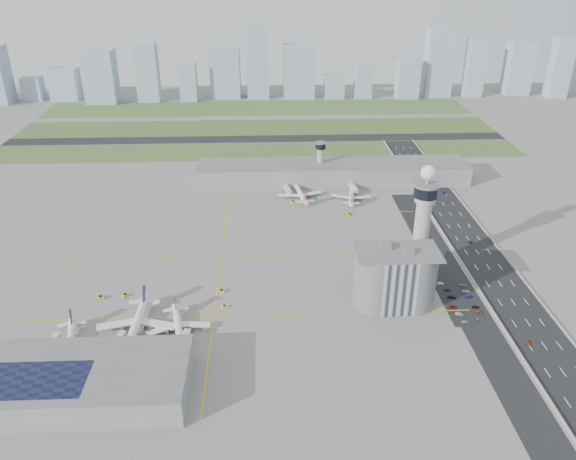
{
  "coord_description": "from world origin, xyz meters",
  "views": [
    {
      "loc": [
        -12.7,
        -262.69,
        164.83
      ],
      "look_at": [
        0.0,
        35.0,
        15.0
      ],
      "focal_mm": 35.0,
      "sensor_mm": 36.0,
      "label": 1
    }
  ],
  "objects_px": {
    "admin_building": "(395,278)",
    "car_lot_9": "(469,297)",
    "tug_1": "(125,295)",
    "car_lot_7": "(479,312)",
    "car_lot_10": "(466,291)",
    "car_hw_4": "(407,165)",
    "airplane_far_a": "(300,190)",
    "jet_bridge_far_1": "(351,186)",
    "control_tower": "(423,217)",
    "airplane_near_c": "(178,324)",
    "airplane_far_b": "(352,193)",
    "car_lot_2": "(453,307)",
    "jet_bridge_far_0": "(285,187)",
    "car_lot_11": "(463,285)",
    "airplane_near_a": "(69,340)",
    "car_hw_0": "(528,343)",
    "jet_bridge_near_2": "(179,352)",
    "jet_bridge_near_0": "(43,356)",
    "car_lot_4": "(448,290)",
    "jet_bridge_near_1": "(111,354)",
    "car_lot_5": "(441,284)",
    "tug_5": "(349,214)",
    "car_lot_3": "(452,297)",
    "car_lot_1": "(459,314)",
    "car_hw_1": "(470,242)",
    "tug_2": "(224,307)",
    "car_lot_0": "(465,322)",
    "tug_3": "(222,291)",
    "tug_4": "(293,202)",
    "airplane_near_b": "(135,321)",
    "secondary_tower": "(320,159)",
    "tug_0": "(101,297)"
  },
  "relations": [
    {
      "from": "jet_bridge_far_0",
      "to": "car_hw_4",
      "type": "relative_size",
      "value": 4.11
    },
    {
      "from": "jet_bridge_far_1",
      "to": "car_lot_2",
      "type": "xyz_separation_m",
      "value": [
        29.93,
        -159.59,
        -2.28
      ]
    },
    {
      "from": "airplane_near_c",
      "to": "airplane_far_b",
      "type": "xyz_separation_m",
      "value": [
        105.74,
        156.57,
        -0.29
      ]
    },
    {
      "from": "tug_2",
      "to": "car_lot_0",
      "type": "xyz_separation_m",
      "value": [
        119.19,
        -17.69,
        -0.26
      ]
    },
    {
      "from": "airplane_near_c",
      "to": "jet_bridge_near_0",
      "type": "bearing_deg",
      "value": -84.48
    },
    {
      "from": "secondary_tower",
      "to": "jet_bridge_near_2",
      "type": "relative_size",
      "value": 2.28
    },
    {
      "from": "jet_bridge_far_0",
      "to": "car_lot_10",
      "type": "bearing_deg",
      "value": 22.14
    },
    {
      "from": "car_lot_1",
      "to": "tug_1",
      "type": "bearing_deg",
      "value": 85.35
    },
    {
      "from": "car_lot_1",
      "to": "jet_bridge_far_1",
      "type": "bearing_deg",
      "value": 14.04
    },
    {
      "from": "jet_bridge_near_1",
      "to": "tug_1",
      "type": "distance_m",
      "value": 51.52
    },
    {
      "from": "airplane_near_b",
      "to": "tug_3",
      "type": "height_order",
      "value": "airplane_near_b"
    },
    {
      "from": "tug_3",
      "to": "car_lot_2",
      "type": "relative_size",
      "value": 0.78
    },
    {
      "from": "airplane_near_c",
      "to": "tug_5",
      "type": "xyz_separation_m",
      "value": [
        100.17,
        128.44,
        -4.3
      ]
    },
    {
      "from": "jet_bridge_near_0",
      "to": "car_lot_4",
      "type": "relative_size",
      "value": 3.96
    },
    {
      "from": "tug_2",
      "to": "car_lot_10",
      "type": "relative_size",
      "value": 0.7
    },
    {
      "from": "admin_building",
      "to": "car_lot_9",
      "type": "distance_m",
      "value": 43.76
    },
    {
      "from": "jet_bridge_far_0",
      "to": "jet_bridge_far_1",
      "type": "relative_size",
      "value": 1.0
    },
    {
      "from": "tug_0",
      "to": "car_lot_1",
      "type": "bearing_deg",
      "value": 72.02
    },
    {
      "from": "airplane_near_c",
      "to": "jet_bridge_near_2",
      "type": "distance_m",
      "value": 18.71
    },
    {
      "from": "jet_bridge_near_1",
      "to": "tug_5",
      "type": "relative_size",
      "value": 4.91
    },
    {
      "from": "airplane_near_a",
      "to": "car_lot_1",
      "type": "relative_size",
      "value": 9.61
    },
    {
      "from": "car_lot_2",
      "to": "car_lot_3",
      "type": "height_order",
      "value": "car_lot_3"
    },
    {
      "from": "car_lot_7",
      "to": "car_lot_11",
      "type": "distance_m",
      "value": 25.2
    },
    {
      "from": "admin_building",
      "to": "tug_1",
      "type": "relative_size",
      "value": 13.78
    },
    {
      "from": "airplane_near_a",
      "to": "car_lot_9",
      "type": "xyz_separation_m",
      "value": [
        196.55,
        34.52,
        -4.71
      ]
    },
    {
      "from": "admin_building",
      "to": "car_lot_7",
      "type": "relative_size",
      "value": 9.98
    },
    {
      "from": "car_lot_10",
      "to": "car_hw_4",
      "type": "distance_m",
      "value": 195.66
    },
    {
      "from": "airplane_near_a",
      "to": "tug_4",
      "type": "height_order",
      "value": "airplane_near_a"
    },
    {
      "from": "jet_bridge_near_0",
      "to": "car_lot_7",
      "type": "height_order",
      "value": "jet_bridge_near_0"
    },
    {
      "from": "car_lot_11",
      "to": "car_lot_1",
      "type": "bearing_deg",
      "value": 149.48
    },
    {
      "from": "car_hw_0",
      "to": "control_tower",
      "type": "bearing_deg",
      "value": 112.62
    },
    {
      "from": "tug_2",
      "to": "tug_4",
      "type": "height_order",
      "value": "tug_4"
    },
    {
      "from": "tug_1",
      "to": "airplane_far_a",
      "type": "bearing_deg",
      "value": -81.21
    },
    {
      "from": "tug_1",
      "to": "car_lot_7",
      "type": "height_order",
      "value": "tug_1"
    },
    {
      "from": "jet_bridge_near_0",
      "to": "car_lot_3",
      "type": "xyz_separation_m",
      "value": [
        197.19,
        42.28,
        -2.2
      ]
    },
    {
      "from": "car_lot_0",
      "to": "car_lot_1",
      "type": "height_order",
      "value": "car_lot_1"
    },
    {
      "from": "airplane_near_a",
      "to": "jet_bridge_far_1",
      "type": "bearing_deg",
      "value": 126.68
    },
    {
      "from": "tug_1",
      "to": "car_lot_2",
      "type": "relative_size",
      "value": 0.75
    },
    {
      "from": "secondary_tower",
      "to": "airplane_far_b",
      "type": "relative_size",
      "value": 0.92
    },
    {
      "from": "car_lot_5",
      "to": "car_lot_9",
      "type": "bearing_deg",
      "value": -132.92
    },
    {
      "from": "jet_bridge_near_2",
      "to": "car_hw_4",
      "type": "bearing_deg",
      "value": -23.48
    },
    {
      "from": "airplane_near_c",
      "to": "jet_bridge_far_1",
      "type": "bearing_deg",
      "value": 136.08
    },
    {
      "from": "jet_bridge_near_2",
      "to": "car_lot_4",
      "type": "xyz_separation_m",
      "value": [
        137.03,
        49.42,
        -2.25
      ]
    },
    {
      "from": "secondary_tower",
      "to": "airplane_far_b",
      "type": "xyz_separation_m",
      "value": [
        20.06,
        -36.05,
        -13.96
      ]
    },
    {
      "from": "jet_bridge_near_2",
      "to": "car_lot_5",
      "type": "bearing_deg",
      "value": -57.56
    },
    {
      "from": "car_lot_2",
      "to": "car_hw_1",
      "type": "height_order",
      "value": "car_hw_1"
    },
    {
      "from": "jet_bridge_far_0",
      "to": "tug_1",
      "type": "distance_m",
      "value": 168.05
    },
    {
      "from": "car_lot_7",
      "to": "admin_building",
      "type": "bearing_deg",
      "value": 77.53
    },
    {
      "from": "jet_bridge_far_1",
      "to": "control_tower",
      "type": "bearing_deg",
      "value": -0.84
    },
    {
      "from": "jet_bridge_near_1",
      "to": "jet_bridge_near_2",
      "type": "height_order",
      "value": "same"
    }
  ]
}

